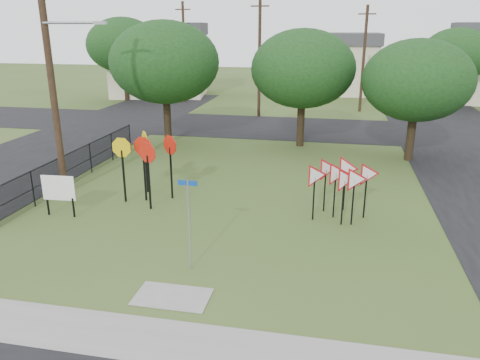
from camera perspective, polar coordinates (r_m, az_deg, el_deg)
name	(u,v)px	position (r m, az deg, el deg)	size (l,w,h in m)	color
ground	(198,256)	(14.96, -5.17, -9.21)	(140.00, 140.00, 0.00)	#354E1D
sidewalk	(146,339)	(11.61, -11.36, -18.45)	(30.00, 1.60, 0.02)	gray
street_left	(43,154)	(28.57, -22.88, 2.88)	(8.00, 50.00, 0.02)	black
street_far	(277,127)	(33.63, 4.56, 6.41)	(60.00, 8.00, 0.02)	black
curb_pad	(172,297)	(12.99, -8.26, -13.91)	(2.00, 1.20, 0.02)	gray
street_name_sign	(189,219)	(13.56, -6.24, -4.76)	(0.57, 0.06, 2.78)	#96999E
stop_sign_cluster	(146,154)	(19.25, -11.41, 3.17)	(2.53, 2.36, 2.71)	black
yield_sign_cluster	(341,176)	(17.55, 12.21, 0.44)	(2.75, 1.88, 2.22)	black
info_board	(58,190)	(18.78, -21.25, -1.09)	(1.28, 0.12, 1.60)	black
utility_pole_main	(52,70)	(20.57, -21.99, 12.32)	(3.55, 0.33, 10.00)	#38271A
far_pole_a	(259,57)	(37.24, 2.38, 14.73)	(1.40, 0.24, 9.00)	#38271A
far_pole_b	(364,59)	(40.82, 14.83, 14.12)	(1.40, 0.24, 8.50)	#38271A
far_pole_c	(184,52)	(44.97, -6.81, 15.23)	(1.40, 0.24, 9.00)	#38271A
fence_run	(78,164)	(23.00, -19.12, 1.86)	(0.05, 11.55, 1.50)	black
house_left	(159,59)	(50.12, -9.80, 14.31)	(10.58, 8.88, 7.20)	beige
house_mid	(338,63)	(52.82, 11.89, 13.83)	(8.40, 8.40, 6.20)	beige
tree_near_left	(165,62)	(28.55, -9.17, 13.97)	(6.40, 6.40, 7.27)	#2E2214
tree_near_mid	(303,69)	(27.85, 7.68, 13.28)	(6.00, 6.00, 6.80)	#2E2214
tree_near_right	(417,81)	(26.14, 20.79, 11.27)	(5.60, 5.60, 6.33)	#2E2214
tree_far_left	(123,45)	(47.15, -14.05, 15.66)	(6.80, 6.80, 7.73)	#2E2214
tree_far_right	(457,54)	(45.87, 24.92, 13.71)	(6.00, 6.00, 6.80)	#2E2214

